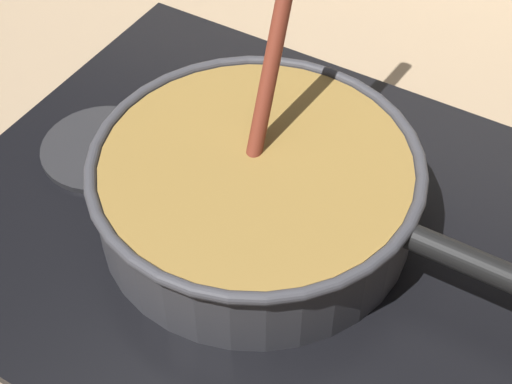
% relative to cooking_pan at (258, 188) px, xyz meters
% --- Properties ---
extents(ground, '(2.40, 1.60, 0.04)m').
position_rel_cooking_pan_xyz_m(ground, '(-0.09, -0.18, -0.07)').
color(ground, '#9E8466').
extents(hob_plate, '(0.56, 0.48, 0.01)m').
position_rel_cooking_pan_xyz_m(hob_plate, '(-0.00, -0.00, -0.05)').
color(hob_plate, black).
rests_on(hob_plate, ground).
extents(burner_ring, '(0.19, 0.19, 0.01)m').
position_rel_cooking_pan_xyz_m(burner_ring, '(-0.00, -0.00, -0.04)').
color(burner_ring, '#592D0C').
rests_on(burner_ring, hob_plate).
extents(spare_burner, '(0.12, 0.12, 0.01)m').
position_rel_cooking_pan_xyz_m(spare_burner, '(-0.18, -0.00, -0.04)').
color(spare_burner, '#262628').
rests_on(spare_burner, hob_plate).
extents(cooking_pan, '(0.45, 0.29, 0.29)m').
position_rel_cooking_pan_xyz_m(cooking_pan, '(0.00, 0.00, 0.00)').
color(cooking_pan, '#38383D').
rests_on(cooking_pan, hob_plate).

